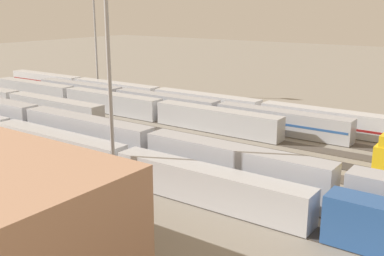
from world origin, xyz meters
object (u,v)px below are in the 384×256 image
at_px(train_on_track_1, 165,104).
at_px(light_mast_0, 95,20).
at_px(train_on_track_2, 112,103).
at_px(train_on_track_7, 51,144).
at_px(train_on_track_4, 15,101).
at_px(train_on_track_0, 196,102).
at_px(light_mast_1, 107,23).
at_px(train_on_track_6, 152,149).

distance_m(train_on_track_1, light_mast_0, 32.93).
xyz_separation_m(train_on_track_2, train_on_track_7, (-13.33, 25.00, 0.06)).
relative_size(train_on_track_4, train_on_track_1, 0.66).
bearing_deg(light_mast_0, train_on_track_7, 129.35).
relative_size(train_on_track_0, train_on_track_1, 1.61).
xyz_separation_m(train_on_track_1, train_on_track_7, (-4.01, 30.00, 0.06)).
xyz_separation_m(train_on_track_2, light_mast_1, (-27.71, 27.54, 16.53)).
bearing_deg(train_on_track_0, train_on_track_1, 53.01).
height_order(train_on_track_6, light_mast_0, light_mast_0).
height_order(train_on_track_4, light_mast_0, light_mast_0).
relative_size(train_on_track_6, train_on_track_7, 0.83).
relative_size(train_on_track_6, light_mast_0, 3.54).
bearing_deg(train_on_track_4, train_on_track_0, -146.21).
height_order(train_on_track_6, light_mast_1, light_mast_1).
height_order(train_on_track_4, train_on_track_7, train_on_track_7).
relative_size(train_on_track_1, light_mast_1, 2.42).
relative_size(train_on_track_6, train_on_track_2, 1.34).
height_order(train_on_track_1, light_mast_1, light_mast_1).
xyz_separation_m(train_on_track_1, light_mast_0, (27.83, -8.84, 15.22)).
height_order(train_on_track_2, train_on_track_1, same).
bearing_deg(train_on_track_1, light_mast_0, -17.62).
distance_m(train_on_track_2, train_on_track_1, 10.58).
relative_size(train_on_track_6, train_on_track_1, 1.34).
relative_size(train_on_track_1, train_on_track_7, 0.62).
relative_size(train_on_track_2, train_on_track_4, 1.51).
bearing_deg(train_on_track_2, train_on_track_7, 118.07).
bearing_deg(train_on_track_2, train_on_track_1, -151.79).
distance_m(train_on_track_4, train_on_track_7, 33.66).
xyz_separation_m(train_on_track_0, light_mast_0, (31.60, -3.84, 15.18)).
relative_size(train_on_track_4, train_on_track_0, 0.41).
bearing_deg(train_on_track_1, train_on_track_0, -126.99).
bearing_deg(train_on_track_4, train_on_track_6, 167.15).
distance_m(train_on_track_1, light_mast_1, 40.87).
relative_size(train_on_track_2, train_on_track_7, 0.62).
xyz_separation_m(train_on_track_2, train_on_track_1, (-9.32, -5.00, -0.00)).
bearing_deg(train_on_track_1, light_mast_1, 119.47).
bearing_deg(light_mast_0, train_on_track_4, 94.11).
bearing_deg(train_on_track_2, train_on_track_4, 30.77).
relative_size(train_on_track_6, light_mast_1, 3.25).
distance_m(train_on_track_0, light_mast_1, 43.54).
distance_m(train_on_track_2, train_on_track_7, 28.33).
distance_m(train_on_track_6, light_mast_1, 17.64).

